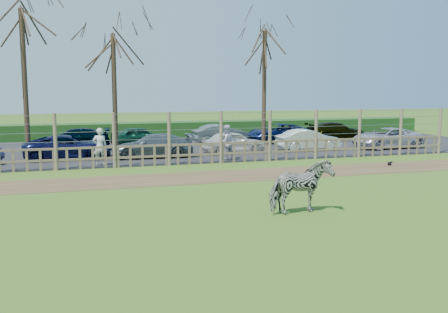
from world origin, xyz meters
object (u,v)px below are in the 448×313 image
object	(u,v)px
car_3	(153,146)
car_11	(220,134)
tree_mid	(114,64)
crow	(390,163)
tree_right	(264,60)
car_2	(68,147)
car_9	(74,139)
car_12	(278,133)
car_4	(234,142)
car_13	(336,131)
zebra	(301,187)
visitor_b	(226,142)
tree_left	(23,47)
visitor_a	(100,147)
car_10	(140,136)
car_5	(308,140)
car_6	(387,138)

from	to	relation	value
car_3	car_11	distance (m)	7.57
tree_mid	crow	xyz separation A→B (m)	(11.80, -8.49, -4.77)
tree_right	car_2	bearing A→B (deg)	-166.92
car_9	car_12	distance (m)	12.92
car_4	car_13	xyz separation A→B (m)	(8.94, 4.74, 0.00)
zebra	car_4	world-z (taller)	zebra
car_2	visitor_b	bearing A→B (deg)	-108.91
tree_right	car_9	size ratio (longest dim) A/B	1.78
car_3	car_13	size ratio (longest dim) A/B	1.00
tree_left	visitor_a	size ratio (longest dim) A/B	4.57
visitor_b	car_10	distance (m)	7.78
car_4	zebra	bearing A→B (deg)	166.51
visitor_a	visitor_b	world-z (taller)	same
tree_left	car_13	distance (m)	20.47
car_12	car_5	bearing A→B (deg)	-8.54
tree_mid	car_5	distance (m)	11.64
tree_mid	tree_left	bearing A→B (deg)	-167.47
car_5	car_13	world-z (taller)	same
tree_right	crow	distance (m)	10.73
car_12	car_3	bearing A→B (deg)	-67.73
visitor_b	car_6	xyz separation A→B (m)	(10.53, 1.87, -0.26)
tree_left	car_5	xyz separation A→B (m)	(15.06, -1.49, -4.98)
car_5	car_13	size ratio (longest dim) A/B	0.88
tree_left	crow	world-z (taller)	tree_left
visitor_a	car_9	distance (m)	7.07
visitor_b	car_13	world-z (taller)	visitor_b
tree_left	tree_mid	size ratio (longest dim) A/B	1.15
car_3	car_6	distance (m)	13.91
car_10	visitor_b	bearing A→B (deg)	-160.11
car_12	car_9	bearing A→B (deg)	-96.72
car_4	car_12	bearing A→B (deg)	-48.51
car_10	visitor_a	bearing A→B (deg)	153.24
visitor_a	car_9	size ratio (longest dim) A/B	0.42
zebra	car_12	world-z (taller)	zebra
zebra	visitor_a	xyz separation A→B (m)	(-5.04, 10.66, 0.13)
tree_left	tree_mid	bearing A→B (deg)	12.53
car_12	car_10	bearing A→B (deg)	-97.63
visitor_a	car_5	size ratio (longest dim) A/B	0.47
car_2	car_6	bearing A→B (deg)	-92.60
car_9	car_5	bearing A→B (deg)	72.36
tree_right	car_9	bearing A→B (deg)	171.59
visitor_a	car_9	world-z (taller)	visitor_a
car_5	tree_left	bearing A→B (deg)	84.85
car_10	car_5	bearing A→B (deg)	-124.25
visitor_a	crow	size ratio (longest dim) A/B	6.99
crow	car_9	world-z (taller)	car_9
crow	car_4	world-z (taller)	car_4
visitor_a	car_10	xyz separation A→B (m)	(2.73, 7.14, -0.26)
tree_right	visitor_a	bearing A→B (deg)	-152.26
zebra	car_13	bearing A→B (deg)	-40.93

